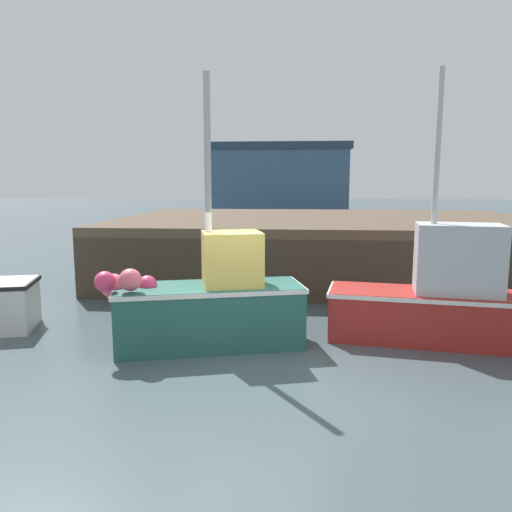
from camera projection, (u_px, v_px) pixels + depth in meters
name	position (u px, v px, depth m)	size (l,w,h in m)	color
ground	(252.00, 367.00, 8.21)	(120.00, 160.00, 0.10)	#3D4C51
pier	(326.00, 227.00, 15.74)	(13.41, 8.97, 1.87)	brown
fishing_boat_near_right	(209.00, 303.00, 9.05)	(3.78, 2.10, 4.93)	#23564C
fishing_boat_mid	(437.00, 299.00, 9.29)	(3.96, 1.83, 5.08)	maroon
rowboat	(464.00, 316.00, 10.41)	(1.98, 1.53, 0.43)	silver
warehouse	(280.00, 183.00, 36.86)	(10.30, 5.60, 5.81)	#385675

